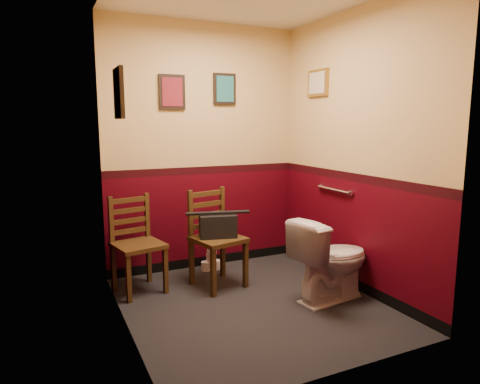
{
  "coord_description": "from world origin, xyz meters",
  "views": [
    {
      "loc": [
        -1.66,
        -3.27,
        1.63
      ],
      "look_at": [
        0.0,
        0.25,
        1.0
      ],
      "focal_mm": 32.0,
      "sensor_mm": 36.0,
      "label": 1
    }
  ],
  "objects": [
    {
      "name": "floor",
      "position": [
        0.0,
        0.0,
        0.0
      ],
      "size": [
        2.2,
        2.4,
        0.0
      ],
      "primitive_type": "cube",
      "color": "black",
      "rests_on": "ground"
    },
    {
      "name": "wall_back",
      "position": [
        0.0,
        1.2,
        1.35
      ],
      "size": [
        2.2,
        0.0,
        2.7
      ],
      "primitive_type": "cube",
      "rotation": [
        1.57,
        0.0,
        0.0
      ],
      "color": "#3D020C",
      "rests_on": "ground"
    },
    {
      "name": "wall_front",
      "position": [
        0.0,
        -1.2,
        1.35
      ],
      "size": [
        2.2,
        0.0,
        2.7
      ],
      "primitive_type": "cube",
      "rotation": [
        -1.57,
        0.0,
        0.0
      ],
      "color": "#3D020C",
      "rests_on": "ground"
    },
    {
      "name": "wall_left",
      "position": [
        -1.1,
        0.0,
        1.35
      ],
      "size": [
        0.0,
        2.4,
        2.7
      ],
      "primitive_type": "cube",
      "rotation": [
        1.57,
        0.0,
        1.57
      ],
      "color": "#3D020C",
      "rests_on": "ground"
    },
    {
      "name": "wall_right",
      "position": [
        1.1,
        0.0,
        1.35
      ],
      "size": [
        0.0,
        2.4,
        2.7
      ],
      "primitive_type": "cube",
      "rotation": [
        1.57,
        0.0,
        -1.57
      ],
      "color": "#3D020C",
      "rests_on": "ground"
    },
    {
      "name": "grab_bar",
      "position": [
        1.07,
        0.25,
        0.95
      ],
      "size": [
        0.05,
        0.56,
        0.06
      ],
      "color": "silver",
      "rests_on": "wall_right"
    },
    {
      "name": "framed_print_back_a",
      "position": [
        -0.35,
        1.18,
        1.95
      ],
      "size": [
        0.28,
        0.04,
        0.36
      ],
      "color": "black",
      "rests_on": "wall_back"
    },
    {
      "name": "framed_print_back_b",
      "position": [
        0.25,
        1.18,
        2.0
      ],
      "size": [
        0.26,
        0.04,
        0.34
      ],
      "color": "black",
      "rests_on": "wall_back"
    },
    {
      "name": "framed_print_left",
      "position": [
        -1.08,
        0.1,
        1.85
      ],
      "size": [
        0.04,
        0.3,
        0.38
      ],
      "color": "black",
      "rests_on": "wall_left"
    },
    {
      "name": "framed_print_right",
      "position": [
        1.08,
        0.6,
        2.05
      ],
      "size": [
        0.04,
        0.34,
        0.28
      ],
      "color": "olive",
      "rests_on": "wall_right"
    },
    {
      "name": "toilet",
      "position": [
        0.72,
        -0.2,
        0.38
      ],
      "size": [
        0.83,
        0.54,
        0.76
      ],
      "primitive_type": "imported",
      "rotation": [
        0.0,
        0.0,
        1.71
      ],
      "color": "white",
      "rests_on": "floor"
    },
    {
      "name": "toilet_brush",
      "position": [
        1.02,
        -0.08,
        0.06
      ],
      "size": [
        0.1,
        0.1,
        0.37
      ],
      "color": "silver",
      "rests_on": "floor"
    },
    {
      "name": "chair_left",
      "position": [
        -0.86,
        0.78,
        0.47
      ],
      "size": [
        0.51,
        0.51,
        0.93
      ],
      "rotation": [
        0.0,
        0.0,
        0.2
      ],
      "color": "#503718",
      "rests_on": "floor"
    },
    {
      "name": "chair_right",
      "position": [
        -0.11,
        0.59,
        0.49
      ],
      "size": [
        0.54,
        0.54,
        0.97
      ],
      "rotation": [
        0.0,
        0.0,
        0.22
      ],
      "color": "#503718",
      "rests_on": "floor"
    },
    {
      "name": "handbag",
      "position": [
        -0.1,
        0.55,
        0.62
      ],
      "size": [
        0.39,
        0.26,
        0.26
      ],
      "rotation": [
        0.0,
        0.0,
        -0.25
      ],
      "color": "black",
      "rests_on": "chair_right"
    },
    {
      "name": "tp_stack",
      "position": [
        0.01,
        1.02,
        0.12
      ],
      "size": [
        0.23,
        0.14,
        0.3
      ],
      "color": "silver",
      "rests_on": "floor"
    }
  ]
}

